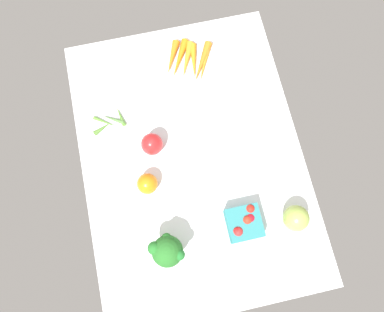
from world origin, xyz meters
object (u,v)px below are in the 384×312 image
object	(u,v)px
berry_basket	(244,223)
bell_pepper_red	(152,144)
heirloom_tomato_green	(296,218)
heirloom_tomato_orange	(147,184)
okra_pile	(110,122)
carrot_bunch	(189,60)
broccoli_head	(167,251)

from	to	relation	value
berry_basket	bell_pepper_red	distance (cm)	40.33
berry_basket	heirloom_tomato_green	bearing A→B (deg)	82.68
bell_pepper_red	heirloom_tomato_orange	distance (cm)	13.53
okra_pile	carrot_bunch	xyz separation A→B (cm)	(-17.29, 32.64, 0.63)
heirloom_tomato_green	bell_pepper_red	world-z (taller)	bell_pepper_red
berry_basket	bell_pepper_red	bearing A→B (deg)	-143.32
okra_pile	heirloom_tomato_orange	distance (cm)	27.17
okra_pile	heirloom_tomato_orange	bearing A→B (deg)	19.92
okra_pile	bell_pepper_red	world-z (taller)	bell_pepper_red
okra_pile	carrot_bunch	distance (cm)	36.94
broccoli_head	carrot_bunch	bearing A→B (deg)	162.03
berry_basket	broccoli_head	distance (cm)	26.52
heirloom_tomato_green	okra_pile	world-z (taller)	heirloom_tomato_green
bell_pepper_red	broccoli_head	bearing A→B (deg)	-3.03
carrot_bunch	heirloom_tomato_green	bearing A→B (deg)	18.35
bell_pepper_red	berry_basket	bearing A→B (deg)	36.68
heirloom_tomato_orange	berry_basket	bearing A→B (deg)	55.37
berry_basket	heirloom_tomato_orange	xyz separation A→B (cm)	(-19.47, -28.18, 0.39)
okra_pile	bell_pepper_red	xyz separation A→B (cm)	(12.56, 13.32, 3.61)
berry_basket	carrot_bunch	bearing A→B (deg)	-175.63
heirloom_tomato_green	heirloom_tomato_orange	distance (cm)	49.70
heirloom_tomato_green	heirloom_tomato_orange	xyz separation A→B (cm)	(-21.60, -44.76, -0.78)
berry_basket	carrot_bunch	world-z (taller)	berry_basket
heirloom_tomato_orange	carrot_bunch	distance (cm)	48.76
broccoli_head	heirloom_tomato_orange	world-z (taller)	broccoli_head
heirloom_tomato_orange	okra_pile	bearing A→B (deg)	-160.08
broccoli_head	heirloom_tomato_orange	size ratio (longest dim) A/B	1.79
berry_basket	heirloom_tomato_green	world-z (taller)	heirloom_tomato_green
bell_pepper_red	broccoli_head	size ratio (longest dim) A/B	0.70
heirloom_tomato_green	bell_pepper_red	size ratio (longest dim) A/B	0.97
bell_pepper_red	broccoli_head	world-z (taller)	broccoli_head
berry_basket	carrot_bunch	xyz separation A→B (cm)	(-62.18, -4.76, -1.68)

